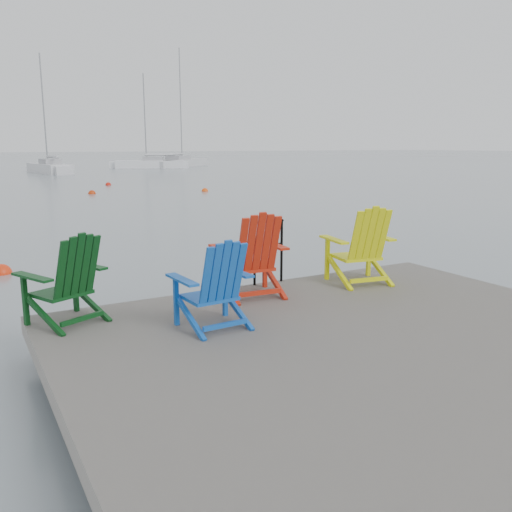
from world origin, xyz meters
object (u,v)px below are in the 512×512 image
chair_blue (215,284)px  sailboat_near (49,169)px  handrail (268,245)px  buoy_b (92,194)px  buoy_d (108,185)px  chair_yellow (361,245)px  buoy_a (2,274)px  sailboat_far (150,165)px  sailboat_mid (180,163)px  buoy_c (205,191)px  chair_green (67,279)px  chair_red (252,255)px

chair_blue → sailboat_near: bearing=79.7°
handrail → buoy_b: size_ratio=2.38×
buoy_d → chair_blue: bearing=-102.0°
chair_yellow → sailboat_near: size_ratio=0.10×
buoy_a → sailboat_near: bearing=80.1°
sailboat_far → buoy_a: (-18.03, -45.44, -0.36)m
handrail → buoy_b: handrail is taller
chair_blue → sailboat_near: sailboat_near is taller
buoy_b → buoy_d: bearing=68.3°
buoy_a → buoy_b: (5.45, 16.75, 0.00)m
sailboat_far → sailboat_mid: bearing=-35.2°
sailboat_far → buoy_c: 30.85m
buoy_a → buoy_d: size_ratio=1.07×
chair_yellow → sailboat_far: bearing=84.8°
chair_green → buoy_b: bearing=52.6°
chair_red → buoy_d: chair_red is taller
chair_yellow → buoy_a: chair_yellow is taller
chair_green → sailboat_mid: (22.15, 53.42, -0.65)m
chair_red → buoy_b: (2.86, 22.02, -1.05)m
chair_green → sailboat_mid: 57.83m
handrail → buoy_c: handrail is taller
handrail → chair_green: bearing=-170.5°
chair_green → sailboat_mid: size_ratio=0.08×
sailboat_mid → handrail: bearing=-61.6°
chair_red → sailboat_mid: sailboat_mid is taller
chair_red → buoy_d: size_ratio=3.12×
handrail → buoy_c: (7.95, 20.17, -1.04)m
sailboat_near → buoy_d: size_ratio=29.76×
buoy_a → buoy_d: 23.69m
handrail → chair_green: size_ratio=0.90×
sailboat_far → buoy_c: size_ratio=28.37×
chair_red → sailboat_far: 53.02m
chair_blue → sailboat_mid: (20.83, 54.33, -0.63)m
buoy_c → buoy_d: 7.77m
handrail → chair_blue: 2.02m
handrail → sailboat_mid: (19.36, 52.95, -0.69)m
buoy_a → chair_red: bearing=-63.9°
chair_green → chair_yellow: 3.93m
chair_red → sailboat_near: sailboat_near is taller
sailboat_mid → buoy_c: size_ratio=37.86×
sailboat_mid → buoy_a: sailboat_mid is taller
buoy_b → buoy_d: size_ratio=1.08×
sailboat_mid → buoy_d: sailboat_mid is taller
chair_blue → sailboat_mid: sailboat_mid is taller
chair_blue → sailboat_mid: size_ratio=0.07×
buoy_a → buoy_b: size_ratio=0.99×
sailboat_mid → buoy_b: size_ratio=35.21×
buoy_a → buoy_c: (11.06, 15.39, 0.00)m
chair_blue → sailboat_far: (16.38, 51.61, -0.63)m
chair_yellow → sailboat_near: 45.33m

